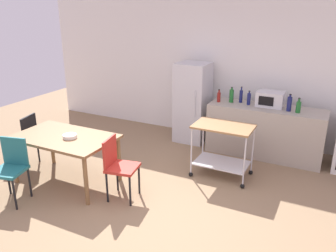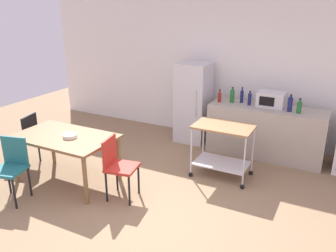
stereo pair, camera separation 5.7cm
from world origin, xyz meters
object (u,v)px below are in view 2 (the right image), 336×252
chair_black (25,136)px  bottle_hot_sauce (232,96)px  chair_teal (11,165)px  refrigerator (193,103)px  microwave (271,99)px  bottle_olive_oil (220,97)px  bottle_soda (242,96)px  fruit_bowl (70,136)px  bottle_sparkling_water (299,107)px  dining_table (65,141)px  chair_red (118,164)px  bottle_wine (250,99)px  kitchen_cart (223,142)px  bottle_soy_sauce (290,104)px

chair_black → bottle_hot_sauce: bottle_hot_sauce is taller
chair_teal → refrigerator: refrigerator is taller
chair_black → microwave: size_ratio=1.93×
bottle_olive_oil → microwave: bearing=9.1°
bottle_soda → fruit_bowl: bottle_soda is taller
bottle_sparkling_water → refrigerator: bearing=174.4°
dining_table → fruit_bowl: 0.16m
bottle_sparkling_water → chair_red: bearing=-131.2°
chair_red → microwave: microwave is taller
dining_table → chair_black: 1.03m
bottle_soda → bottle_wine: bearing=-26.4°
chair_red → dining_table: bearing=77.9°
dining_table → chair_black: bearing=173.1°
chair_black → refrigerator: refrigerator is taller
refrigerator → fruit_bowl: (-0.90, -2.49, 0.00)m
chair_teal → bottle_hot_sauce: bearing=41.9°
chair_black → bottle_sparkling_water: bottle_sparkling_water is taller
fruit_bowl → dining_table: bearing=173.4°
bottle_olive_oil → kitchen_cart: bearing=-67.2°
bottle_soy_sauce → bottle_wine: bearing=173.9°
bottle_olive_oil → bottle_soda: bottle_soda is taller
bottle_soda → chair_red: bearing=-111.8°
chair_red → kitchen_cart: size_ratio=0.98×
kitchen_cart → bottle_soda: bearing=93.7°
chair_teal → bottle_soy_sauce: (3.14, 3.04, 0.51)m
chair_red → microwave: bearing=-41.8°
dining_table → bottle_sparkling_water: (2.99, 2.28, 0.33)m
dining_table → fruit_bowl: size_ratio=7.32×
chair_black → bottle_hot_sauce: (2.82, 2.28, 0.50)m
kitchen_cart → fruit_bowl: size_ratio=4.44×
refrigerator → bottle_soy_sauce: refrigerator is taller
chair_teal → kitchen_cart: (2.36, 1.98, 0.05)m
bottle_soda → fruit_bowl: 3.10m
bottle_soda → bottle_soy_sauce: (0.87, -0.16, 0.01)m
microwave → bottle_soda: bearing=179.3°
chair_red → chair_teal: bearing=108.6°
bottle_wine → microwave: 0.37m
chair_red → microwave: 2.96m
dining_table → chair_teal: size_ratio=1.69×
kitchen_cart → chair_black: bearing=-159.8°
bottle_olive_oil → bottle_sparkling_water: bearing=-1.6°
dining_table → microwave: size_ratio=3.26×
bottle_wine → bottle_soy_sauce: 0.71m
bottle_hot_sauce → bottle_soda: size_ratio=0.97×
bottle_soy_sauce → bottle_sparkling_water: (0.15, -0.03, -0.03)m
dining_table → bottle_soda: bearing=51.3°
chair_black → bottle_soy_sauce: bearing=105.7°
chair_red → bottle_olive_oil: 2.48m
kitchen_cart → bottle_soda: bottle_soda is taller
bottle_wine → chair_red: bearing=-115.8°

